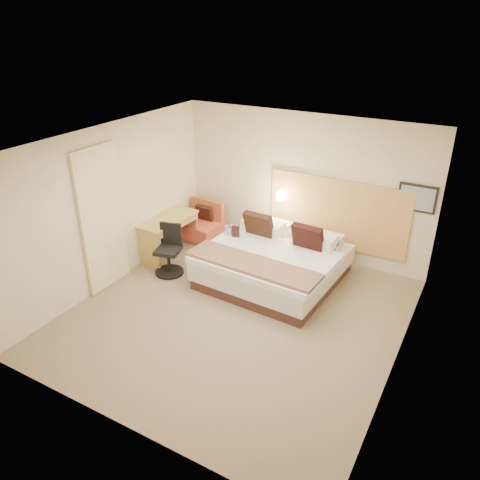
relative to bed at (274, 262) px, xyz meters
The scene contains 20 objects.
floor 1.32m from the bed, 91.54° to the right, with size 4.80×5.00×0.02m, color #796851.
ceiling 2.68m from the bed, 91.54° to the right, with size 4.80×5.00×0.02m, color white.
wall_back 1.60m from the bed, 91.56° to the left, with size 4.80×0.02×2.70m, color beige.
wall_front 3.91m from the bed, 90.52° to the right, with size 4.80×0.02×2.70m, color beige.
wall_left 2.93m from the bed, 152.64° to the right, with size 0.02×5.00×2.70m, color beige.
wall_right 2.87m from the bed, 28.03° to the right, with size 0.02×5.00×2.70m, color beige.
headboard_panel 1.50m from the bed, 61.07° to the left, with size 2.60×0.04×1.30m, color tan.
art_frame 2.60m from the bed, 31.46° to the left, with size 0.62×0.03×0.47m, color black.
art_canvas 2.59m from the bed, 31.04° to the left, with size 0.54×0.01×0.39m, color #758DA2.
lamp_arm 1.46m from the bed, 108.39° to the left, with size 0.02×0.02×0.12m, color silver.
lamp_shade 1.41m from the bed, 109.32° to the left, with size 0.15×0.15×0.15m, color #FFEDC6.
curtain 2.96m from the bed, 147.67° to the right, with size 0.06×0.90×2.42m, color beige.
bottle_a 1.04m from the bed, behind, with size 0.06×0.06×0.21m, color #8BB4D8.
bottle_b 0.99m from the bed, behind, with size 0.06×0.06×0.21m, color #80A5C7.
menu_folder 0.89m from the bed, behind, with size 0.14×0.05×0.23m, color black.
bed is the anchor object (origin of this frame).
lounge_chair 2.14m from the bed, 158.87° to the left, with size 0.78×0.69×0.80m.
side_table 0.90m from the bed, behind, with size 0.64×0.64×0.59m.
desk 2.17m from the bed, behind, with size 0.62×1.26×0.77m.
desk_chair 1.87m from the bed, 158.71° to the right, with size 0.63×0.63×0.91m.
Camera 1 is at (3.00, -5.22, 4.27)m, focal length 35.00 mm.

